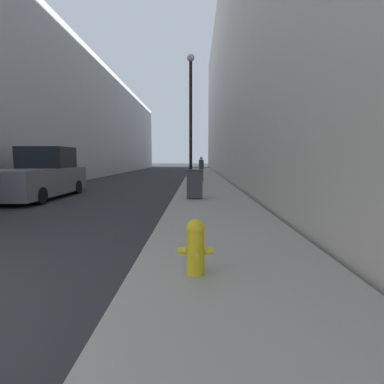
{
  "coord_description": "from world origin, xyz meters",
  "views": [
    {
      "loc": [
        4.46,
        -2.09,
        1.69
      ],
      "look_at": [
        4.13,
        19.91,
        -0.78
      ],
      "focal_mm": 28.0,
      "sensor_mm": 36.0,
      "label": 1
    }
  ],
  "objects_px": {
    "lamppost": "(191,116)",
    "pickup_truck": "(39,177)",
    "pedestrian_on_sidewalk": "(201,169)",
    "trash_bin": "(195,184)",
    "fire_hydrant": "(195,245)"
  },
  "relations": [
    {
      "from": "trash_bin",
      "to": "lamppost",
      "type": "bearing_deg",
      "value": 93.23
    },
    {
      "from": "lamppost",
      "to": "pickup_truck",
      "type": "xyz_separation_m",
      "value": [
        -6.47,
        -2.96,
        -2.94
      ]
    },
    {
      "from": "pickup_truck",
      "to": "pedestrian_on_sidewalk",
      "type": "distance_m",
      "value": 10.92
    },
    {
      "from": "fire_hydrant",
      "to": "trash_bin",
      "type": "relative_size",
      "value": 0.67
    },
    {
      "from": "trash_bin",
      "to": "lamppost",
      "type": "relative_size",
      "value": 0.17
    },
    {
      "from": "fire_hydrant",
      "to": "pedestrian_on_sidewalk",
      "type": "bearing_deg",
      "value": 88.83
    },
    {
      "from": "fire_hydrant",
      "to": "pickup_truck",
      "type": "height_order",
      "value": "pickup_truck"
    },
    {
      "from": "pickup_truck",
      "to": "trash_bin",
      "type": "bearing_deg",
      "value": -9.59
    },
    {
      "from": "lamppost",
      "to": "trash_bin",
      "type": "bearing_deg",
      "value": -86.77
    },
    {
      "from": "pickup_truck",
      "to": "lamppost",
      "type": "bearing_deg",
      "value": 24.54
    },
    {
      "from": "fire_hydrant",
      "to": "lamppost",
      "type": "bearing_deg",
      "value": 91.39
    },
    {
      "from": "fire_hydrant",
      "to": "lamppost",
      "type": "height_order",
      "value": "lamppost"
    },
    {
      "from": "lamppost",
      "to": "pedestrian_on_sidewalk",
      "type": "relative_size",
      "value": 4.05
    },
    {
      "from": "pickup_truck",
      "to": "pedestrian_on_sidewalk",
      "type": "relative_size",
      "value": 3.26
    },
    {
      "from": "pickup_truck",
      "to": "pedestrian_on_sidewalk",
      "type": "bearing_deg",
      "value": 49.37
    }
  ]
}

